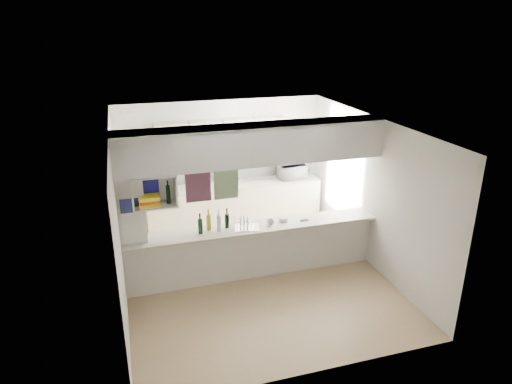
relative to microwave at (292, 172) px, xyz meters
name	(u,v)px	position (x,y,z in m)	size (l,w,h in m)	color
floor	(254,275)	(-1.46, -2.09, -1.07)	(4.80, 4.80, 0.00)	tan
ceiling	(254,125)	(-1.46, -2.09, 1.53)	(4.80, 4.80, 0.00)	white
wall_back	(221,163)	(-1.46, 0.31, 0.23)	(4.20, 4.20, 0.00)	silver
wall_left	(118,220)	(-3.56, -2.09, 0.23)	(4.80, 4.80, 0.00)	silver
wall_right	(370,192)	(0.64, -2.09, 0.23)	(4.80, 4.80, 0.00)	silver
servery_partition	(243,185)	(-1.63, -2.09, 0.59)	(4.20, 0.50, 2.60)	silver
cubby_shelf	(153,192)	(-3.02, -2.15, 0.64)	(0.65, 0.35, 0.50)	white
kitchen_run	(232,188)	(-1.30, 0.05, -0.25)	(3.60, 0.63, 2.24)	#EDE5C9
microwave	(292,172)	(0.00, 0.00, 0.00)	(0.55, 0.37, 0.30)	white
bowl	(293,163)	(0.02, 0.00, 0.18)	(0.25, 0.25, 0.06)	#110B7D
dish_rack	(246,223)	(-1.59, -2.11, -0.07)	(0.45, 0.38, 0.22)	silver
cup	(270,222)	(-1.20, -2.15, -0.09)	(0.13, 0.13, 0.10)	white
wine_bottles	(214,223)	(-2.11, -2.05, -0.02)	(0.52, 0.15, 0.37)	black
plastic_tubs	(284,219)	(-0.91, -2.04, -0.12)	(0.49, 0.18, 0.07)	silver
utensil_jar	(195,183)	(-2.06, 0.06, -0.08)	(0.11, 0.11, 0.15)	black
knife_block	(226,179)	(-1.41, 0.09, -0.06)	(0.10, 0.08, 0.19)	#50351B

